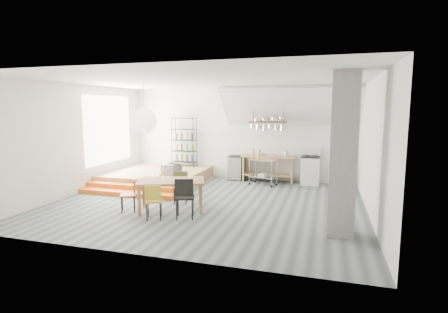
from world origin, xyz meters
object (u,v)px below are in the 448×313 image
(stove, at_px, (310,170))
(mini_fridge, at_px, (236,168))
(rolling_cart, at_px, (263,169))
(dining_table, at_px, (171,183))

(stove, xyz_separation_m, mini_fridge, (-2.54, 0.04, -0.06))
(rolling_cart, xyz_separation_m, mini_fridge, (-1.07, 0.62, -0.13))
(dining_table, relative_size, rolling_cart, 1.90)
(dining_table, bearing_deg, mini_fridge, 60.56)
(dining_table, bearing_deg, rolling_cart, 43.30)
(stove, height_order, dining_table, stove)
(dining_table, xyz_separation_m, mini_fridge, (0.59, 4.10, -0.25))
(dining_table, relative_size, mini_fridge, 2.13)
(mini_fridge, bearing_deg, dining_table, -98.14)
(stove, distance_m, mini_fridge, 2.54)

